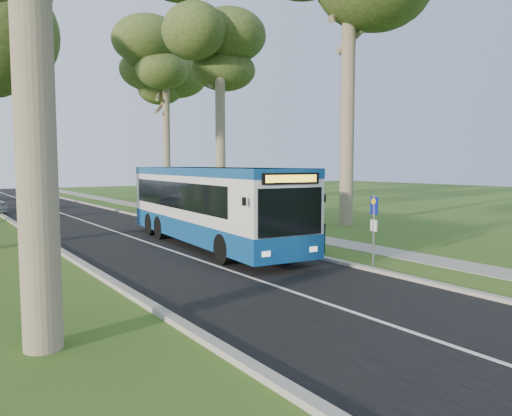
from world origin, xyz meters
The scene contains 12 objects.
ground centered at (0.00, 0.00, 0.00)m, with size 120.00×120.00×0.00m, color #2E5A1C.
road centered at (-3.50, 10.00, 0.01)m, with size 7.00×100.00×0.02m, color black.
kerb_east centered at (0.00, 10.00, 0.06)m, with size 0.25×100.00×0.12m, color #9E9B93.
kerb_west centered at (-7.00, 10.00, 0.06)m, with size 0.25×100.00×0.12m, color #9E9B93.
centre_line centered at (-3.50, 10.00, 0.02)m, with size 0.12×100.00×0.01m, color white.
footpath centered at (3.00, 10.00, 0.01)m, with size 1.50×100.00×0.02m, color gray.
bus centered at (-1.78, 4.06, 1.60)m, with size 3.42×11.85×3.10m.
bus_stop_sign centered at (0.63, -2.27, 1.42)m, with size 0.09×0.32×2.24m.
bus_shelter centered at (2.11, 5.42, 1.85)m, with size 2.77×3.46×2.62m.
litter_bin centered at (0.82, 0.59, 0.53)m, with size 0.59×0.59×1.04m.
tree_east_c centered at (6.80, 18.00, 12.36)m, with size 5.20×5.20×16.70m.
tree_east_d centered at (8.00, 30.00, 10.95)m, with size 5.20×5.20×14.78m.
Camera 1 is at (-11.16, -13.08, 3.21)m, focal length 35.00 mm.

